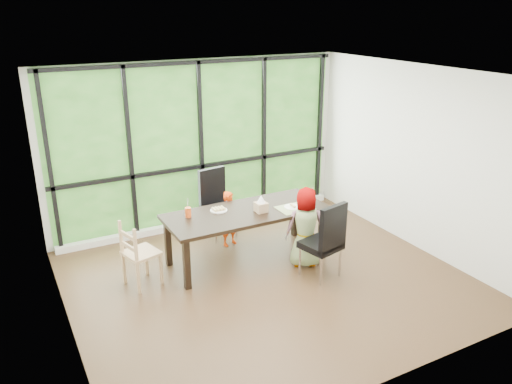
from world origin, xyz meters
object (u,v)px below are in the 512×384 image
at_px(child_older, 307,227).
at_px(chair_end_beech, 141,253).
at_px(white_mug, 310,195).
at_px(chair_window_leather, 219,204).
at_px(plate_far, 219,210).
at_px(plate_near, 293,207).
at_px(green_cup, 312,200).
at_px(child_toddler, 230,218).
at_px(dining_table, 247,235).
at_px(chair_interior_leather, 321,240).
at_px(tissue_box, 261,207).
at_px(orange_cup, 188,212).

bearing_deg(child_older, chair_end_beech, 10.32).
relative_size(chair_end_beech, white_mug, 11.96).
height_order(chair_window_leather, child_older, child_older).
bearing_deg(plate_far, chair_end_beech, -171.93).
bearing_deg(plate_near, green_cup, -8.43).
xyz_separation_m(child_toddler, plate_near, (0.64, -0.76, 0.33)).
distance_m(dining_table, chair_interior_leather, 1.12).
relative_size(white_mug, tissue_box, 0.48).
relative_size(orange_cup, tissue_box, 0.85).
xyz_separation_m(chair_end_beech, child_older, (2.20, -0.55, 0.12)).
distance_m(chair_window_leather, chair_interior_leather, 1.92).
relative_size(chair_interior_leather, green_cup, 7.83).
bearing_deg(child_older, chair_window_leather, -39.72).
bearing_deg(plate_near, chair_interior_leather, -89.39).
xyz_separation_m(plate_far, white_mug, (1.43, -0.16, 0.03)).
distance_m(chair_interior_leather, orange_cup, 1.83).
relative_size(chair_end_beech, child_toddler, 1.05).
distance_m(chair_interior_leather, child_older, 0.38).
height_order(child_older, green_cup, child_older).
xyz_separation_m(chair_interior_leather, green_cup, (0.29, 0.66, 0.28)).
relative_size(plate_far, white_mug, 3.20).
distance_m(plate_far, orange_cup, 0.46).
xyz_separation_m(child_older, white_mug, (0.41, 0.55, 0.22)).
bearing_deg(chair_window_leather, chair_end_beech, -158.14).
distance_m(plate_near, green_cup, 0.31).
distance_m(child_older, plate_far, 1.26).
xyz_separation_m(child_toddler, tissue_box, (0.17, -0.68, 0.39)).
relative_size(dining_table, white_mug, 30.50).
bearing_deg(dining_table, chair_end_beech, 179.16).
bearing_deg(green_cup, child_toddler, 139.67).
xyz_separation_m(orange_cup, green_cup, (1.73, -0.43, 0.00)).
relative_size(dining_table, tissue_box, 14.56).
relative_size(child_older, tissue_box, 7.26).
xyz_separation_m(green_cup, tissue_box, (-0.77, 0.12, -0.00)).
distance_m(chair_interior_leather, child_toddler, 1.60).
height_order(plate_near, orange_cup, orange_cup).
xyz_separation_m(dining_table, orange_cup, (-0.79, 0.19, 0.44)).
distance_m(chair_interior_leather, plate_far, 1.49).
xyz_separation_m(chair_interior_leather, orange_cup, (-1.44, 1.09, 0.28)).
height_order(chair_end_beech, tissue_box, chair_end_beech).
relative_size(dining_table, green_cup, 16.65).
bearing_deg(green_cup, plate_near, 171.57).
height_order(chair_window_leather, chair_interior_leather, same).
relative_size(child_older, plate_far, 4.76).
bearing_deg(dining_table, white_mug, 1.39).
relative_size(chair_interior_leather, child_toddler, 1.26).
bearing_deg(orange_cup, chair_window_leather, 42.65).
bearing_deg(child_toddler, chair_end_beech, -175.68).
bearing_deg(plate_far, green_cup, -18.51).
bearing_deg(dining_table, child_toddler, 90.00).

